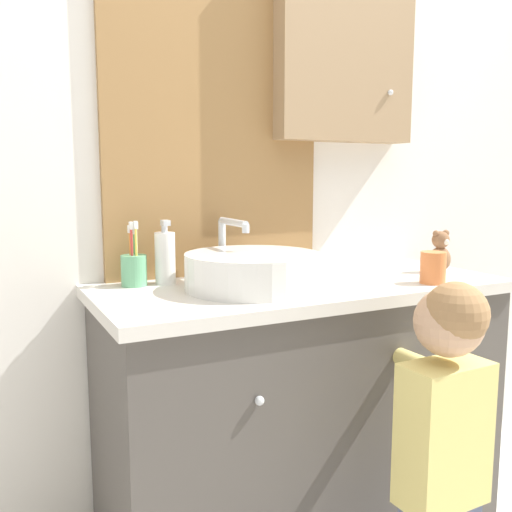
{
  "coord_description": "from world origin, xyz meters",
  "views": [
    {
      "loc": [
        -0.89,
        -1.14,
        1.14
      ],
      "look_at": [
        -0.19,
        0.28,
        0.91
      ],
      "focal_mm": 40.0,
      "sensor_mm": 36.0,
      "label": 1
    }
  ],
  "objects_px": {
    "child_figure": "(444,430)",
    "teddy_bear": "(440,252)",
    "sink_basin": "(252,270)",
    "soap_dispenser": "(165,257)",
    "toothbrush_holder": "(134,268)",
    "drinking_cup": "(433,268)"
  },
  "relations": [
    {
      "from": "child_figure",
      "to": "teddy_bear",
      "type": "relative_size",
      "value": 6.28
    },
    {
      "from": "sink_basin",
      "to": "soap_dispenser",
      "type": "distance_m",
      "value": 0.27
    },
    {
      "from": "toothbrush_holder",
      "to": "teddy_bear",
      "type": "xyz_separation_m",
      "value": [
        0.99,
        -0.22,
        0.01
      ]
    },
    {
      "from": "child_figure",
      "to": "drinking_cup",
      "type": "bearing_deg",
      "value": 52.01
    },
    {
      "from": "sink_basin",
      "to": "teddy_bear",
      "type": "height_order",
      "value": "sink_basin"
    },
    {
      "from": "child_figure",
      "to": "teddy_bear",
      "type": "bearing_deg",
      "value": 47.87
    },
    {
      "from": "toothbrush_holder",
      "to": "child_figure",
      "type": "distance_m",
      "value": 0.95
    },
    {
      "from": "sink_basin",
      "to": "soap_dispenser",
      "type": "bearing_deg",
      "value": 137.21
    },
    {
      "from": "sink_basin",
      "to": "child_figure",
      "type": "bearing_deg",
      "value": -59.65
    },
    {
      "from": "child_figure",
      "to": "soap_dispenser",
      "type": "bearing_deg",
      "value": 125.87
    },
    {
      "from": "child_figure",
      "to": "teddy_bear",
      "type": "height_order",
      "value": "teddy_bear"
    },
    {
      "from": "sink_basin",
      "to": "toothbrush_holder",
      "type": "height_order",
      "value": "same"
    },
    {
      "from": "soap_dispenser",
      "to": "teddy_bear",
      "type": "bearing_deg",
      "value": -13.34
    },
    {
      "from": "soap_dispenser",
      "to": "teddy_bear",
      "type": "xyz_separation_m",
      "value": [
        0.89,
        -0.21,
        -0.01
      ]
    },
    {
      "from": "toothbrush_holder",
      "to": "child_figure",
      "type": "height_order",
      "value": "toothbrush_holder"
    },
    {
      "from": "toothbrush_holder",
      "to": "soap_dispenser",
      "type": "relative_size",
      "value": 1.0
    },
    {
      "from": "child_figure",
      "to": "toothbrush_holder",
      "type": "bearing_deg",
      "value": 130.41
    },
    {
      "from": "soap_dispenser",
      "to": "sink_basin",
      "type": "bearing_deg",
      "value": -42.79
    },
    {
      "from": "toothbrush_holder",
      "to": "teddy_bear",
      "type": "bearing_deg",
      "value": -12.61
    },
    {
      "from": "drinking_cup",
      "to": "teddy_bear",
      "type": "bearing_deg",
      "value": 40.52
    },
    {
      "from": "teddy_bear",
      "to": "drinking_cup",
      "type": "bearing_deg",
      "value": -139.48
    },
    {
      "from": "sink_basin",
      "to": "drinking_cup",
      "type": "relative_size",
      "value": 4.58
    }
  ]
}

